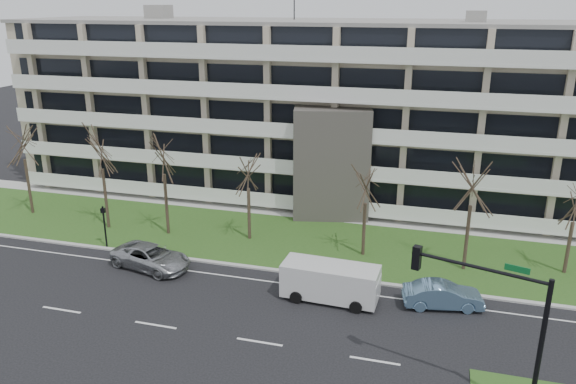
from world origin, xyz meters
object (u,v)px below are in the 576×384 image
(blue_sedan, at_px, (443,295))
(traffic_signal, at_px, (495,314))
(pedestrian_signal, at_px, (104,221))
(silver_pickup, at_px, (151,257))
(white_van, at_px, (332,279))

(blue_sedan, distance_m, traffic_signal, 8.88)
(traffic_signal, relative_size, pedestrian_signal, 2.15)
(silver_pickup, bearing_deg, traffic_signal, -97.67)
(blue_sedan, xyz_separation_m, traffic_signal, (1.92, -7.87, 3.65))
(traffic_signal, bearing_deg, silver_pickup, 175.54)
(blue_sedan, height_order, traffic_signal, traffic_signal)
(silver_pickup, relative_size, pedestrian_signal, 1.76)
(white_van, bearing_deg, traffic_signal, -37.35)
(silver_pickup, distance_m, pedestrian_signal, 5.30)
(blue_sedan, bearing_deg, traffic_signal, -177.64)
(pedestrian_signal, bearing_deg, traffic_signal, -32.29)
(pedestrian_signal, bearing_deg, blue_sedan, -15.95)
(silver_pickup, bearing_deg, white_van, -80.96)
(white_van, distance_m, pedestrian_signal, 17.33)
(traffic_signal, bearing_deg, pedestrian_signal, 175.02)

